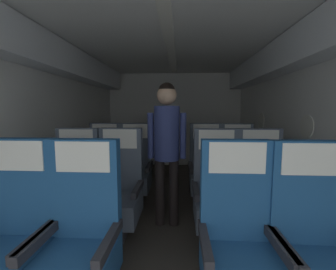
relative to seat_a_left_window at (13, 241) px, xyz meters
name	(u,v)px	position (x,y,z in m)	size (l,w,h in m)	color
ground	(168,222)	(0.94, 1.21, -0.48)	(3.32, 5.91, 0.02)	#3D3833
fuselage_shell	(169,90)	(0.94, 1.47, 1.08)	(3.20, 5.56, 2.21)	silver
seat_a_left_window	(13,241)	(0.00, 0.00, 0.00)	(0.48, 0.52, 1.12)	#38383D
seat_a_left_aisle	(80,245)	(0.45, -0.01, 0.00)	(0.48, 0.52, 1.12)	#38383D
seat_a_right_aisle	(314,252)	(1.88, -0.01, 0.00)	(0.48, 0.52, 1.12)	#38383D
seat_a_right_window	(238,248)	(1.44, 0.01, 0.00)	(0.48, 0.52, 1.12)	#38383D
seat_b_left_window	(74,192)	(-0.01, 0.86, 0.00)	(0.48, 0.52, 1.12)	#38383D
seat_b_left_aisle	(119,192)	(0.45, 0.89, 0.00)	(0.48, 0.52, 1.12)	#38383D
seat_b_right_aisle	(261,195)	(1.89, 0.89, 0.00)	(0.48, 0.52, 1.12)	#38383D
seat_b_right_window	(217,195)	(1.44, 0.87, 0.00)	(0.48, 0.52, 1.12)	#38383D
seat_c_left_window	(103,169)	(-0.01, 1.75, 0.00)	(0.48, 0.52, 1.12)	#38383D
seat_c_left_aisle	(135,170)	(0.44, 1.74, 0.00)	(0.48, 0.52, 1.12)	#38383D
seat_c_right_aisle	(238,171)	(1.87, 1.75, 0.00)	(0.48, 0.52, 1.12)	#38383D
seat_c_right_window	(206,171)	(1.44, 1.75, 0.00)	(0.48, 0.52, 1.12)	#38383D
flight_attendant	(167,139)	(0.93, 1.16, 0.52)	(0.43, 0.28, 1.61)	black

